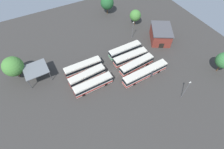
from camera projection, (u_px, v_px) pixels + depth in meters
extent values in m
plane|color=#383533|center=(113.00, 73.00, 56.99)|extent=(97.24, 97.24, 0.00)
cube|color=silver|center=(125.00, 50.00, 61.33)|extent=(12.20, 2.78, 2.90)
cube|color=beige|center=(125.00, 47.00, 60.14)|extent=(11.71, 2.57, 0.14)
cube|color=black|center=(125.00, 49.00, 60.97)|extent=(12.27, 2.82, 0.93)
cube|color=#2D8C4C|center=(125.00, 52.00, 61.97)|extent=(12.27, 2.82, 0.58)
cube|color=black|center=(110.00, 55.00, 59.06)|extent=(0.11, 2.04, 1.07)
cylinder|color=black|center=(117.00, 58.00, 60.57)|extent=(1.01, 0.32, 1.00)
cylinder|color=black|center=(114.00, 54.00, 61.80)|extent=(1.01, 0.32, 1.00)
cylinder|color=black|center=(135.00, 51.00, 62.83)|extent=(1.01, 0.32, 1.00)
cylinder|color=black|center=(132.00, 47.00, 64.06)|extent=(1.01, 0.32, 1.00)
cube|color=silver|center=(130.00, 57.00, 59.13)|extent=(12.22, 2.53, 2.90)
cube|color=beige|center=(131.00, 54.00, 57.93)|extent=(11.73, 2.33, 0.14)
cube|color=black|center=(130.00, 56.00, 58.76)|extent=(12.28, 2.57, 0.93)
cube|color=red|center=(130.00, 59.00, 59.77)|extent=(12.28, 2.57, 0.58)
cube|color=black|center=(115.00, 62.00, 56.92)|extent=(0.07, 2.04, 1.07)
cylinder|color=black|center=(122.00, 66.00, 58.40)|extent=(1.00, 0.30, 1.00)
cylinder|color=black|center=(119.00, 61.00, 59.64)|extent=(1.00, 0.30, 1.00)
cylinder|color=black|center=(141.00, 58.00, 60.59)|extent=(1.00, 0.30, 1.00)
cylinder|color=black|center=(137.00, 54.00, 61.83)|extent=(1.00, 0.30, 1.00)
cube|color=silver|center=(137.00, 65.00, 57.06)|extent=(12.49, 3.54, 2.90)
cube|color=beige|center=(137.00, 62.00, 55.87)|extent=(11.98, 3.30, 0.14)
cube|color=black|center=(137.00, 64.00, 56.70)|extent=(12.56, 3.58, 0.93)
cube|color=red|center=(136.00, 66.00, 57.70)|extent=(12.56, 3.58, 0.58)
cube|color=black|center=(122.00, 71.00, 54.56)|extent=(0.24, 2.04, 1.07)
cylinder|color=black|center=(129.00, 74.00, 56.19)|extent=(1.02, 0.39, 1.00)
cylinder|color=black|center=(125.00, 70.00, 57.37)|extent=(1.02, 0.39, 1.00)
cylinder|color=black|center=(147.00, 65.00, 58.73)|extent=(1.02, 0.39, 1.00)
cylinder|color=black|center=(143.00, 61.00, 59.92)|extent=(1.02, 0.39, 1.00)
cube|color=silver|center=(145.00, 73.00, 54.82)|extent=(16.01, 3.17, 2.90)
cube|color=beige|center=(146.00, 70.00, 53.63)|extent=(15.37, 2.95, 0.14)
cube|color=black|center=(145.00, 72.00, 54.46)|extent=(16.09, 3.21, 0.93)
cube|color=red|center=(145.00, 75.00, 55.47)|extent=(16.09, 3.21, 0.58)
cube|color=black|center=(124.00, 82.00, 51.91)|extent=(0.15, 2.04, 1.07)
cube|color=#47474C|center=(149.00, 71.00, 55.37)|extent=(1.01, 2.57, 2.79)
cylinder|color=black|center=(134.00, 84.00, 53.67)|extent=(1.01, 0.34, 1.00)
cylinder|color=black|center=(130.00, 79.00, 54.89)|extent=(1.01, 0.34, 1.00)
cylinder|color=black|center=(159.00, 72.00, 56.73)|extent=(1.01, 0.34, 1.00)
cylinder|color=black|center=(154.00, 67.00, 57.95)|extent=(1.01, 0.34, 1.00)
cube|color=silver|center=(83.00, 67.00, 56.42)|extent=(12.38, 2.53, 2.90)
cube|color=beige|center=(82.00, 64.00, 55.22)|extent=(11.89, 2.33, 0.14)
cube|color=black|center=(83.00, 66.00, 56.05)|extent=(12.45, 2.57, 0.93)
cube|color=red|center=(83.00, 69.00, 57.06)|extent=(12.45, 2.57, 0.58)
cube|color=black|center=(65.00, 73.00, 54.21)|extent=(0.07, 2.04, 1.07)
cylinder|color=black|center=(74.00, 76.00, 55.68)|extent=(1.00, 0.30, 1.00)
cylinder|color=black|center=(72.00, 71.00, 56.93)|extent=(1.00, 0.30, 1.00)
cylinder|color=black|center=(95.00, 68.00, 57.87)|extent=(1.00, 0.30, 1.00)
cylinder|color=black|center=(93.00, 63.00, 59.12)|extent=(1.00, 0.30, 1.00)
cube|color=silver|center=(87.00, 76.00, 54.08)|extent=(12.14, 3.40, 2.90)
cube|color=beige|center=(87.00, 73.00, 52.88)|extent=(11.65, 3.16, 0.14)
cube|color=black|center=(87.00, 75.00, 53.71)|extent=(12.20, 3.44, 0.93)
cube|color=red|center=(87.00, 78.00, 54.72)|extent=(12.20, 3.44, 0.58)
cube|color=black|center=(69.00, 83.00, 51.67)|extent=(0.22, 2.04, 1.07)
cylinder|color=black|center=(79.00, 86.00, 53.25)|extent=(1.02, 0.38, 1.00)
cylinder|color=black|center=(76.00, 81.00, 54.44)|extent=(1.02, 0.38, 1.00)
cylinder|color=black|center=(99.00, 76.00, 55.68)|extent=(1.02, 0.38, 1.00)
cylinder|color=black|center=(96.00, 71.00, 56.88)|extent=(1.02, 0.38, 1.00)
cube|color=silver|center=(93.00, 85.00, 52.05)|extent=(12.44, 2.96, 2.90)
cube|color=beige|center=(93.00, 82.00, 50.86)|extent=(11.94, 2.74, 0.14)
cube|color=black|center=(93.00, 84.00, 51.69)|extent=(12.50, 3.00, 0.93)
cube|color=red|center=(93.00, 86.00, 52.69)|extent=(12.50, 3.00, 0.58)
cube|color=black|center=(74.00, 92.00, 49.71)|extent=(0.14, 2.04, 1.07)
cylinder|color=black|center=(84.00, 95.00, 51.25)|extent=(1.01, 0.34, 1.00)
cylinder|color=black|center=(81.00, 89.00, 52.47)|extent=(1.01, 0.34, 1.00)
cylinder|color=black|center=(106.00, 84.00, 53.61)|extent=(1.01, 0.34, 1.00)
cylinder|color=black|center=(103.00, 79.00, 54.83)|extent=(1.01, 0.34, 1.00)
cube|color=maroon|center=(160.00, 35.00, 65.59)|extent=(10.77, 11.71, 4.93)
cube|color=#4C4C51|center=(162.00, 29.00, 63.50)|extent=(11.42, 12.41, 0.36)
cube|color=black|center=(161.00, 46.00, 63.73)|extent=(1.59, 0.96, 2.20)
cube|color=slate|center=(35.00, 69.00, 52.71)|extent=(7.35, 6.90, 0.20)
cylinder|color=#59595B|center=(30.00, 84.00, 51.76)|extent=(0.20, 0.20, 4.04)
cylinder|color=#59595B|center=(25.00, 71.00, 55.00)|extent=(0.20, 0.20, 4.04)
cylinder|color=#59595B|center=(51.00, 76.00, 53.75)|extent=(0.20, 0.20, 4.04)
cylinder|color=#59595B|center=(45.00, 64.00, 57.00)|extent=(0.20, 0.20, 4.04)
cylinder|color=slate|center=(185.00, 90.00, 48.54)|extent=(0.16, 0.16, 7.33)
cube|color=silver|center=(190.00, 82.00, 45.51)|extent=(0.56, 0.28, 0.20)
cylinder|color=slate|center=(133.00, 31.00, 65.42)|extent=(0.16, 0.16, 7.05)
cube|color=silver|center=(134.00, 22.00, 62.50)|extent=(0.56, 0.28, 0.20)
cylinder|color=brown|center=(219.00, 68.00, 56.53)|extent=(0.44, 0.44, 2.97)
sphere|color=#387A3D|center=(224.00, 60.00, 53.64)|extent=(5.16, 5.16, 5.16)
cylinder|color=brown|center=(107.00, 11.00, 77.83)|extent=(0.44, 0.44, 2.71)
sphere|color=#235B2D|center=(107.00, 3.00, 74.81)|extent=(5.82, 5.82, 5.82)
cylinder|color=brown|center=(18.00, 74.00, 55.35)|extent=(0.44, 0.44, 2.29)
sphere|color=#478438|center=(13.00, 66.00, 52.34)|extent=(6.29, 6.29, 6.29)
cylinder|color=brown|center=(134.00, 22.00, 72.73)|extent=(0.44, 0.44, 2.37)
sphere|color=#478438|center=(135.00, 16.00, 70.25)|extent=(4.63, 4.63, 4.63)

